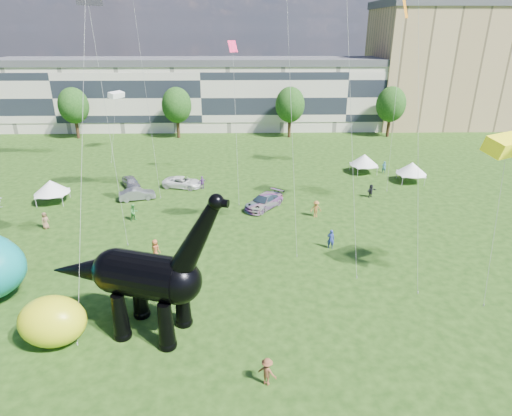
{
  "coord_description": "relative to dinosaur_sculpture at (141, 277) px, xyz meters",
  "views": [
    {
      "loc": [
        0.2,
        -23.54,
        18.31
      ],
      "look_at": [
        0.93,
        8.0,
        5.0
      ],
      "focal_mm": 30.0,
      "sensor_mm": 36.0,
      "label": 1
    }
  ],
  "objects": [
    {
      "name": "inflatable_yellow",
      "position": [
        -5.39,
        -1.18,
        -2.36
      ],
      "size": [
        4.37,
        3.47,
        3.2
      ],
      "primitive_type": "ellipsoid",
      "rotation": [
        0.0,
        0.0,
        -0.07
      ],
      "color": "yellow",
      "rests_on": "ground"
    },
    {
      "name": "tree_far_left",
      "position": [
        -23.52,
        53.49,
        2.33
      ],
      "size": [
        5.2,
        5.2,
        9.44
      ],
      "color": "#382314",
      "rests_on": "ground"
    },
    {
      "name": "gazebo_left",
      "position": [
        -15.27,
        22.54,
        -2.1
      ],
      "size": [
        4.19,
        4.19,
        2.66
      ],
      "rotation": [
        0.0,
        0.0,
        0.1
      ],
      "color": "white",
      "rests_on": "ground"
    },
    {
      "name": "dinosaur_sculpture",
      "position": [
        0.0,
        0.0,
        0.0
      ],
      "size": [
        12.74,
        5.75,
        10.5
      ],
      "rotation": [
        0.0,
        0.0,
        -0.31
      ],
      "color": "black",
      "rests_on": "ground"
    },
    {
      "name": "ground",
      "position": [
        6.48,
        0.49,
        -3.97
      ],
      "size": [
        220.0,
        220.0,
        0.0
      ],
      "primitive_type": "plane",
      "color": "#16330C",
      "rests_on": "ground"
    },
    {
      "name": "terrace_row",
      "position": [
        -1.52,
        62.49,
        2.03
      ],
      "size": [
        78.0,
        11.0,
        12.0
      ],
      "primitive_type": "cube",
      "color": "beige",
      "rests_on": "ground"
    },
    {
      "name": "tree_mid_left",
      "position": [
        -5.52,
        53.49,
        2.33
      ],
      "size": [
        5.2,
        5.2,
        9.44
      ],
      "color": "#382314",
      "rests_on": "ground"
    },
    {
      "name": "gazebo_near",
      "position": [
        22.64,
        32.47,
        -2.13
      ],
      "size": [
        4.28,
        4.28,
        2.62
      ],
      "rotation": [
        0.0,
        0.0,
        0.15
      ],
      "color": "white",
      "rests_on": "ground"
    },
    {
      "name": "car_silver",
      "position": [
        -7.63,
        27.26,
        -3.28
      ],
      "size": [
        3.31,
        4.29,
        1.37
      ],
      "primitive_type": "imported",
      "rotation": [
        0.0,
        0.0,
        0.49
      ],
      "color": "#A3A3A7",
      "rests_on": "ground"
    },
    {
      "name": "car_dark",
      "position": [
        8.58,
        20.34,
        -3.19
      ],
      "size": [
        5.01,
        5.51,
        1.54
      ],
      "primitive_type": "imported",
      "rotation": [
        0.0,
        0.0,
        -0.67
      ],
      "color": "#595960",
      "rests_on": "ground"
    },
    {
      "name": "tree_far_right",
      "position": [
        32.48,
        53.49,
        2.33
      ],
      "size": [
        5.2,
        5.2,
        9.44
      ],
      "color": "#382314",
      "rests_on": "ground"
    },
    {
      "name": "car_grey",
      "position": [
        -5.94,
        23.15,
        -3.3
      ],
      "size": [
        4.29,
        2.47,
        1.34
      ],
      "primitive_type": "imported",
      "rotation": [
        0.0,
        0.0,
        1.85
      ],
      "color": "gray",
      "rests_on": "ground"
    },
    {
      "name": "apartment_block",
      "position": [
        46.48,
        65.49,
        7.03
      ],
      "size": [
        28.0,
        18.0,
        22.0
      ],
      "primitive_type": "cube",
      "color": "tan",
      "rests_on": "ground"
    },
    {
      "name": "car_white",
      "position": [
        -1.28,
        27.14,
        -3.3
      ],
      "size": [
        5.2,
        3.27,
        1.34
      ],
      "primitive_type": "imported",
      "rotation": [
        0.0,
        0.0,
        1.34
      ],
      "color": "white",
      "rests_on": "ground"
    },
    {
      "name": "visitors",
      "position": [
        3.14,
        15.66,
        -3.09
      ],
      "size": [
        46.73,
        38.05,
        1.88
      ],
      "color": "#876243",
      "rests_on": "ground"
    },
    {
      "name": "gazebo_far",
      "position": [
        27.74,
        28.55,
        -2.13
      ],
      "size": [
        4.03,
        4.03,
        2.62
      ],
      "rotation": [
        0.0,
        0.0,
        -0.08
      ],
      "color": "white",
      "rests_on": "ground"
    },
    {
      "name": "tree_mid_right",
      "position": [
        14.48,
        53.49,
        2.33
      ],
      "size": [
        5.2,
        5.2,
        9.44
      ],
      "color": "#382314",
      "rests_on": "ground"
    }
  ]
}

